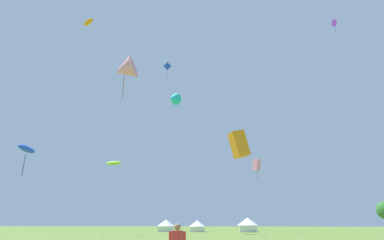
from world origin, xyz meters
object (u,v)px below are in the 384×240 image
(kite_purple_diamond, at_px, (337,35))
(kite_pink_box, at_px, (256,165))
(festival_tent_left, at_px, (248,224))
(kite_orange_box, at_px, (239,144))
(kite_lime_parafoil, at_px, (114,163))
(kite_pink_delta, at_px, (125,69))
(kite_cyan_delta, at_px, (173,99))
(festival_tent_right, at_px, (166,225))
(festival_tent_center, at_px, (197,225))
(kite_blue_parafoil, at_px, (27,149))
(kite_blue_diamond, at_px, (167,72))
(kite_orange_parafoil, at_px, (88,23))

(kite_purple_diamond, height_order, kite_pink_box, kite_purple_diamond)
(kite_pink_box, relative_size, festival_tent_left, 3.12)
(kite_purple_diamond, distance_m, kite_orange_box, 30.61)
(kite_pink_box, distance_m, festival_tent_left, 14.20)
(kite_lime_parafoil, xyz_separation_m, kite_pink_delta, (7.17, -16.91, 8.87))
(kite_cyan_delta, distance_m, kite_pink_box, 22.13)
(kite_pink_delta, relative_size, festival_tent_right, 5.68)
(kite_pink_delta, height_order, kite_pink_box, kite_pink_delta)
(kite_lime_parafoil, xyz_separation_m, kite_pink_box, (25.57, 11.14, 1.19))
(festival_tent_center, bearing_deg, kite_cyan_delta, -109.02)
(kite_blue_parafoil, relative_size, festival_tent_center, 2.63)
(kite_blue_diamond, relative_size, kite_cyan_delta, 1.24)
(kite_purple_diamond, height_order, festival_tent_right, kite_purple_diamond)
(festival_tent_center, bearing_deg, kite_orange_box, -76.91)
(festival_tent_right, bearing_deg, kite_purple_diamond, -36.15)
(kite_pink_delta, bearing_deg, festival_tent_right, 92.45)
(kite_lime_parafoil, relative_size, festival_tent_right, 3.12)
(festival_tent_left, bearing_deg, kite_purple_diamond, -57.87)
(kite_blue_parafoil, bearing_deg, festival_tent_center, 72.12)
(kite_lime_parafoil, xyz_separation_m, kite_blue_diamond, (7.45, 7.46, 21.27))
(kite_blue_diamond, bearing_deg, festival_tent_center, 66.75)
(festival_tent_left, bearing_deg, kite_pink_delta, -114.26)
(kite_purple_diamond, distance_m, kite_blue_parafoil, 48.68)
(kite_orange_box, bearing_deg, festival_tent_left, 86.45)
(kite_pink_delta, xyz_separation_m, kite_blue_diamond, (0.28, 24.38, 12.40))
(kite_pink_box, relative_size, festival_tent_right, 3.59)
(kite_blue_diamond, bearing_deg, kite_lime_parafoil, -134.94)
(festival_tent_center, bearing_deg, kite_orange_parafoil, -113.59)
(kite_blue_diamond, xyz_separation_m, kite_blue_parafoil, (-8.23, -29.51, -23.94))
(festival_tent_left, bearing_deg, kite_blue_parafoil, -120.39)
(kite_lime_parafoil, bearing_deg, festival_tent_center, 57.09)
(kite_purple_diamond, relative_size, kite_pink_delta, 1.55)
(festival_tent_left, bearing_deg, kite_cyan_delta, -142.94)
(kite_lime_parafoil, height_order, kite_pink_box, kite_pink_box)
(kite_blue_diamond, relative_size, kite_blue_parafoil, 3.70)
(kite_orange_parafoil, bearing_deg, kite_pink_delta, -28.57)
(kite_cyan_delta, distance_m, kite_orange_parafoil, 23.48)
(kite_blue_diamond, height_order, kite_cyan_delta, kite_blue_diamond)
(kite_blue_diamond, relative_size, kite_pink_box, 2.51)
(kite_purple_diamond, bearing_deg, kite_pink_box, 129.82)
(kite_lime_parafoil, bearing_deg, kite_blue_diamond, 45.06)
(kite_blue_diamond, xyz_separation_m, kite_cyan_delta, (1.32, 0.85, -5.97))
(kite_purple_diamond, distance_m, kite_pink_delta, 35.61)
(kite_purple_diamond, bearing_deg, festival_tent_center, 137.21)
(kite_cyan_delta, xyz_separation_m, kite_pink_box, (16.81, 2.82, -14.11))
(festival_tent_center, distance_m, festival_tent_left, 10.97)
(kite_purple_diamond, xyz_separation_m, kite_orange_box, (-17.54, -12.95, -21.49))
(festival_tent_center, relative_size, festival_tent_left, 0.81)
(kite_cyan_delta, height_order, festival_tent_center, kite_cyan_delta)
(kite_lime_parafoil, relative_size, kite_orange_box, 1.06)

